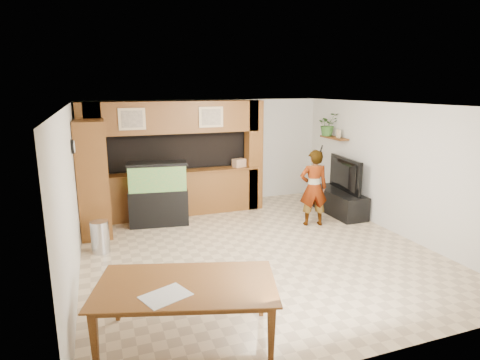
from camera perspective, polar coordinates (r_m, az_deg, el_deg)
name	(u,v)px	position (r m, az deg, el deg)	size (l,w,h in m)	color
floor	(255,249)	(7.46, 2.10, -9.75)	(6.50, 6.50, 0.00)	#C7AF8A
ceiling	(256,105)	(6.89, 2.28, 10.63)	(6.50, 6.50, 0.00)	white
wall_back	(206,153)	(10.09, -4.79, 3.92)	(6.00, 6.00, 0.00)	beige
wall_left	(72,195)	(6.58, -22.83, -1.98)	(6.50, 6.50, 0.00)	beige
wall_right	(393,168)	(8.63, 20.98, 1.55)	(6.50, 6.50, 0.00)	beige
partition	(173,158)	(9.29, -9.45, 3.08)	(4.20, 0.99, 2.60)	brown
wall_clock	(73,147)	(7.44, -22.66, 4.40)	(0.05, 0.25, 0.25)	black
wall_shelf	(334,138)	(10.02, 13.24, 5.87)	(0.25, 0.90, 0.04)	brown
pantry_cabinet	(93,179)	(8.36, -20.19, 0.15)	(0.57, 0.93, 2.28)	brown
trash_can	(100,237)	(7.62, -19.27, -7.66)	(0.32, 0.32, 0.58)	#B2B2B7
aquarium	(158,195)	(8.69, -11.56, -2.05)	(1.23, 0.46, 1.37)	black
tv_stand	(338,202)	(9.68, 13.79, -3.07)	(0.59, 1.60, 0.53)	black
television	(340,175)	(9.53, 14.00, 0.75)	(1.36, 0.18, 0.78)	black
photo_frame	(338,134)	(9.86, 13.83, 6.42)	(0.03, 0.15, 0.20)	tan
potted_plant	(328,124)	(10.19, 12.38, 7.74)	(0.51, 0.44, 0.57)	#366428
person	(314,188)	(8.61, 10.42, -1.11)	(0.60, 0.39, 1.63)	#957952
microphone	(321,149)	(8.34, 11.51, 4.40)	(0.03, 0.03, 0.15)	black
dining_table	(187,314)	(4.87, -7.58, -18.38)	(2.03, 1.13, 0.72)	brown
newspaper_a	(166,296)	(4.51, -10.54, -15.89)	(0.49, 0.36, 0.01)	silver
counter_box	(239,163)	(9.54, -0.14, 2.45)	(0.29, 0.20, 0.20)	#A87D5B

